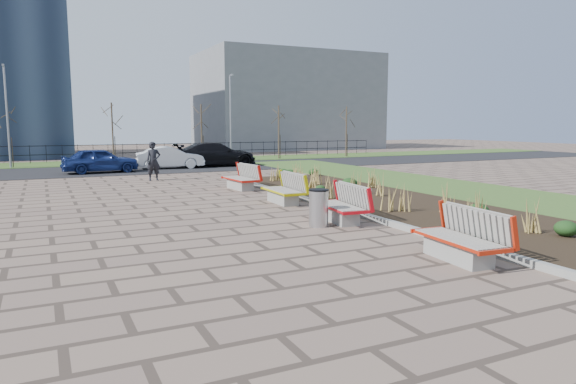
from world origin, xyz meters
name	(u,v)px	position (x,y,z in m)	size (l,w,h in m)	color
ground	(285,259)	(0.00, 0.00, 0.00)	(120.00, 120.00, 0.00)	#6F5B4C
planting_bed	(389,202)	(6.25, 5.00, 0.05)	(4.50, 18.00, 0.10)	black
planting_curb	(329,206)	(3.92, 5.00, 0.07)	(0.16, 18.00, 0.15)	gray
grass_verge_near	(491,194)	(11.00, 5.00, 0.02)	(5.00, 38.00, 0.04)	#33511E
grass_verge_far	(111,163)	(0.00, 28.00, 0.02)	(80.00, 5.00, 0.04)	#33511E
road	(124,170)	(0.00, 22.00, 0.01)	(80.00, 7.00, 0.02)	black
bench_a	(458,236)	(3.00, -1.58, 0.50)	(0.90, 2.10, 1.00)	red
bench_b	(339,204)	(3.00, 2.89, 0.50)	(0.90, 2.10, 1.00)	red
bench_c	(283,189)	(3.00, 6.55, 0.50)	(0.90, 2.10, 1.00)	#D2C70B
bench_d	(240,177)	(3.00, 10.68, 0.50)	(0.90, 2.10, 1.00)	red
litter_bin	(319,208)	(2.19, 2.58, 0.48)	(0.51, 0.51, 0.96)	#B2B2B7
pedestrian	(153,161)	(0.47, 15.55, 0.92)	(0.67, 0.44, 1.83)	black
car_blue	(100,160)	(-1.41, 20.58, 0.70)	(1.60, 3.99, 1.36)	navy
car_silver	(170,157)	(2.63, 21.64, 0.67)	(1.38, 3.95, 1.30)	silver
car_black	(216,154)	(5.58, 22.00, 0.76)	(2.08, 5.12, 1.49)	black
tree_b	(9,134)	(-6.00, 26.50, 2.04)	(1.40, 1.40, 4.00)	#4C3D2D
tree_c	(113,133)	(0.00, 26.50, 2.04)	(1.40, 1.40, 4.00)	#4C3D2D
tree_d	(202,133)	(6.00, 26.50, 2.04)	(1.40, 1.40, 4.00)	#4C3D2D
tree_e	(279,132)	(12.00, 26.50, 2.04)	(1.40, 1.40, 4.00)	#4C3D2D
tree_f	(346,132)	(18.00, 26.50, 2.04)	(1.40, 1.40, 4.00)	#4C3D2D
lamp_west	(7,117)	(-6.00, 26.00, 3.04)	(0.24, 0.60, 6.00)	gray
lamp_east	(231,118)	(8.00, 26.00, 3.04)	(0.24, 0.60, 6.00)	gray
railing_fence	(108,152)	(0.00, 29.50, 0.64)	(44.00, 0.10, 1.20)	black
building_grey	(286,102)	(20.00, 42.00, 5.00)	(18.00, 12.00, 10.00)	slate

